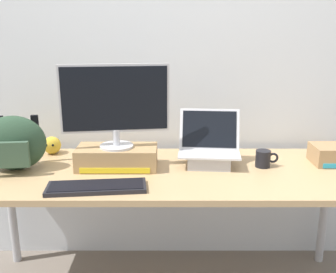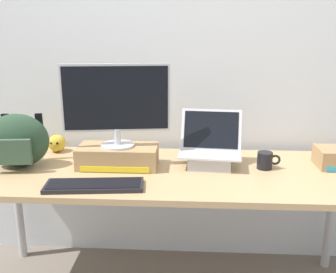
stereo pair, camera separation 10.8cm
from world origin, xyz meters
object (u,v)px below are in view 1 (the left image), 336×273
Objects in this scene: open_laptop at (209,154)px; messenger_backpack at (14,143)px; plush_toy at (52,145)px; toner_box_yellow at (117,157)px; desktop_monitor at (115,103)px; coffee_mug at (264,159)px; external_keyboard at (97,187)px.

messenger_backpack is (-1.01, -0.08, 0.08)m from open_laptop.
toner_box_yellow is at bearing -29.68° from plush_toy.
messenger_backpack is (-0.52, -0.03, -0.20)m from desktop_monitor.
open_laptop is 2.81× the size of coffee_mug.
external_keyboard is 1.34× the size of messenger_backpack.
messenger_backpack is 0.30m from plush_toy.
open_laptop is at bearing 5.04° from toner_box_yellow.
plush_toy is (-1.18, 0.22, 0.01)m from coffee_mug.
external_keyboard is 3.82× the size of coffee_mug.
desktop_monitor is at bearing -2.88° from messenger_backpack.
toner_box_yellow is 3.45× the size of coffee_mug.
toner_box_yellow is 1.21× the size of messenger_backpack.
open_laptop is 0.99× the size of messenger_backpack.
messenger_backpack reaches higher than coffee_mug.
plush_toy reaches higher than external_keyboard.
open_laptop is at bearing -2.07° from messenger_backpack.
desktop_monitor is 0.83m from coffee_mug.
toner_box_yellow is 0.47m from plush_toy.
toner_box_yellow is 0.30m from external_keyboard.
desktop_monitor reaches higher than messenger_backpack.
messenger_backpack reaches higher than plush_toy.
external_keyboard is at bearing -143.52° from open_laptop.
plush_toy reaches higher than coffee_mug.
desktop_monitor is 5.38× the size of plush_toy.
external_keyboard is at bearing -160.12° from coffee_mug.
toner_box_yellow is 0.90× the size of external_keyboard.
toner_box_yellow is 0.76× the size of desktop_monitor.
coffee_mug is at bearing -6.95° from desktop_monitor.
open_laptop is 3.33× the size of plush_toy.
open_laptop is (0.49, 0.04, 0.01)m from toner_box_yellow.
external_keyboard is 0.63m from plush_toy.
desktop_monitor is 0.55m from plush_toy.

